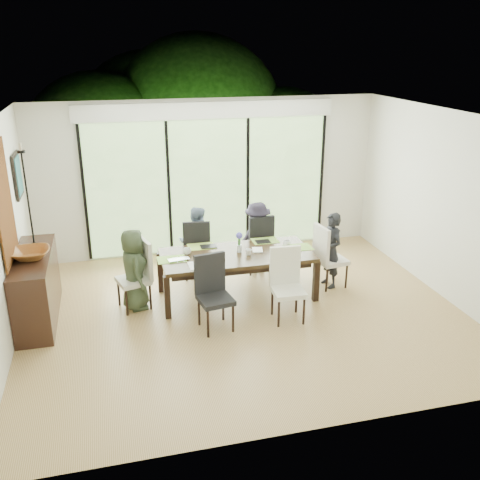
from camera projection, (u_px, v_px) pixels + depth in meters
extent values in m
cube|color=olive|center=(244.00, 313.00, 7.51)|extent=(6.00, 5.00, 0.01)
cube|color=white|center=(245.00, 117.00, 6.56)|extent=(6.00, 5.00, 0.01)
cube|color=silver|center=(208.00, 177.00, 9.31)|extent=(6.00, 0.02, 2.70)
cube|color=silver|center=(316.00, 308.00, 4.75)|extent=(6.00, 0.02, 2.70)
cube|color=silver|center=(0.00, 241.00, 6.34)|extent=(0.02, 5.00, 2.70)
cube|color=beige|center=(446.00, 205.00, 7.72)|extent=(0.02, 5.00, 2.70)
cube|color=#598C3F|center=(209.00, 186.00, 9.33)|extent=(4.20, 0.02, 2.30)
cube|color=white|center=(207.00, 110.00, 8.86)|extent=(4.40, 0.06, 0.28)
cube|color=black|center=(84.00, 194.00, 8.84)|extent=(0.05, 0.04, 2.30)
cube|color=black|center=(169.00, 189.00, 9.16)|extent=(0.05, 0.04, 2.30)
cube|color=black|center=(248.00, 184.00, 9.48)|extent=(0.05, 0.04, 2.30)
cube|color=black|center=(321.00, 179.00, 9.80)|extent=(0.05, 0.04, 2.30)
cube|color=brown|center=(201.00, 236.00, 10.61)|extent=(6.00, 1.80, 0.10)
cube|color=brown|center=(194.00, 196.00, 11.13)|extent=(6.00, 0.08, 0.06)
sphere|color=#14380F|center=(100.00, 149.00, 11.31)|extent=(3.20, 3.20, 3.20)
sphere|color=#14380F|center=(198.00, 124.00, 12.23)|extent=(4.00, 4.00, 4.00)
sphere|color=#14380F|center=(283.00, 150.00, 12.11)|extent=(2.80, 2.80, 2.80)
sphere|color=#14380F|center=(151.00, 129.00, 12.70)|extent=(3.60, 3.60, 3.60)
cube|color=black|center=(237.00, 255.00, 7.77)|extent=(2.19, 1.00, 0.05)
cube|color=black|center=(237.00, 260.00, 7.80)|extent=(2.01, 0.82, 0.09)
cube|color=black|center=(167.00, 297.00, 7.25)|extent=(0.08, 0.08, 0.63)
cube|color=black|center=(316.00, 281.00, 7.75)|extent=(0.08, 0.08, 0.63)
cube|color=black|center=(160.00, 272.00, 8.04)|extent=(0.08, 0.08, 0.63)
cube|color=black|center=(296.00, 259.00, 8.53)|extent=(0.08, 0.08, 0.63)
imported|color=#36432D|center=(134.00, 269.00, 7.46)|extent=(0.41, 0.59, 1.18)
imported|color=black|center=(331.00, 250.00, 8.14)|extent=(0.43, 0.60, 1.18)
imported|color=slate|center=(197.00, 243.00, 8.45)|extent=(0.62, 0.47, 1.18)
imported|color=black|center=(257.00, 237.00, 8.68)|extent=(0.60, 0.43, 1.18)
cube|color=#7BAF3E|center=(172.00, 259.00, 7.54)|extent=(0.40, 0.29, 0.01)
cube|color=#77A73B|center=(298.00, 247.00, 7.98)|extent=(0.40, 0.29, 0.01)
cube|color=#93B440|center=(201.00, 246.00, 8.02)|extent=(0.40, 0.29, 0.01)
cube|color=olive|center=(265.00, 241.00, 8.25)|extent=(0.40, 0.29, 0.01)
cube|color=white|center=(203.00, 265.00, 7.36)|extent=(0.40, 0.29, 0.01)
cube|color=black|center=(208.00, 246.00, 8.00)|extent=(0.24, 0.16, 0.01)
cube|color=black|center=(263.00, 242.00, 8.19)|extent=(0.22, 0.16, 0.01)
cube|color=white|center=(284.00, 250.00, 7.88)|extent=(0.27, 0.20, 0.00)
cube|color=white|center=(203.00, 264.00, 7.36)|extent=(0.24, 0.24, 0.02)
cube|color=orange|center=(203.00, 263.00, 7.35)|extent=(0.18, 0.18, 0.01)
cylinder|color=silver|center=(239.00, 248.00, 7.80)|extent=(0.07, 0.07, 0.11)
cylinder|color=#337226|center=(239.00, 241.00, 7.76)|extent=(0.04, 0.04, 0.15)
sphere|color=#5850C8|center=(239.00, 235.00, 7.73)|extent=(0.10, 0.10, 0.10)
imported|color=silver|center=(180.00, 261.00, 7.47)|extent=(0.33, 0.24, 0.02)
imported|color=white|center=(187.00, 251.00, 7.72)|extent=(0.14, 0.14, 0.09)
imported|color=white|center=(248.00, 252.00, 7.69)|extent=(0.13, 0.13, 0.08)
imported|color=white|center=(287.00, 243.00, 8.02)|extent=(0.12, 0.12, 0.09)
imported|color=white|center=(252.00, 250.00, 7.86)|extent=(0.19, 0.23, 0.02)
cube|color=black|center=(37.00, 287.00, 7.21)|extent=(0.46, 1.65, 0.93)
imported|color=brown|center=(30.00, 254.00, 6.94)|extent=(0.49, 0.49, 0.12)
cylinder|color=black|center=(34.00, 245.00, 7.36)|extent=(0.10, 0.10, 0.04)
cylinder|color=black|center=(28.00, 199.00, 7.13)|extent=(0.02, 0.02, 1.29)
cylinder|color=black|center=(21.00, 152.00, 6.91)|extent=(0.10, 0.10, 0.03)
cylinder|color=silver|center=(20.00, 147.00, 6.89)|extent=(0.04, 0.04, 0.10)
cube|color=brown|center=(4.00, 203.00, 6.59)|extent=(0.02, 1.00, 1.50)
cube|color=black|center=(17.00, 175.00, 7.75)|extent=(0.03, 0.55, 0.65)
cube|color=#1A4E54|center=(19.00, 175.00, 7.76)|extent=(0.01, 0.45, 0.55)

